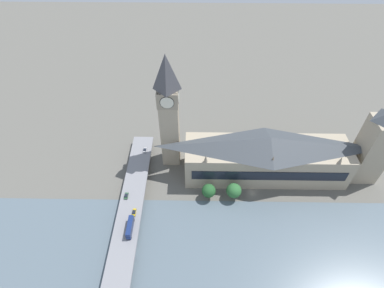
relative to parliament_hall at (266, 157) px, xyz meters
The scene contains 12 objects.
ground_plane 22.85m from the parliament_hall, 152.22° to the left, with size 600.00×600.00×0.00m, color #605E56.
river_water 54.97m from the parliament_hall, behind, with size 62.22×360.00×0.30m, color slate.
parliament_hall is the anchor object (origin of this frame).
clock_tower 62.82m from the parliament_hall, 78.83° to the left, with size 11.88×11.88×74.45m.
victoria_tower 59.81m from the parliament_hall, 89.95° to the right, with size 14.90×14.90×54.22m.
road_bridge 93.45m from the parliament_hall, 124.28° to the left, with size 156.44×13.03×5.55m.
double_decker_bus_lead 86.11m from the parliament_hall, 119.88° to the left, with size 11.54×2.52×4.64m.
car_northbound_mid 81.56m from the parliament_hall, 114.11° to the left, with size 4.55×1.76×1.33m.
car_northbound_tail 75.80m from the parliament_hall, 80.06° to the left, with size 3.92×1.94×1.30m.
car_southbound_mid 83.63m from the parliament_hall, 105.77° to the left, with size 4.19×1.91×1.42m.
tree_embankment_near 28.35m from the parliament_hall, 133.15° to the left, with size 8.60×8.60×11.32m.
tree_embankment_mid 39.71m from the parliament_hall, 118.90° to the left, with size 7.89×7.89×10.71m.
Camera 1 is at (-104.26, 33.78, 144.53)m, focal length 28.00 mm.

